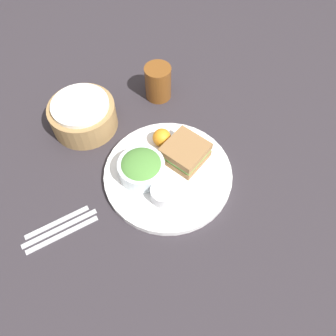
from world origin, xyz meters
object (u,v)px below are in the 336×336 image
Objects in this scene: plate at (168,174)px; knife at (60,228)px; bread_basket at (83,115)px; drink_glass at (158,82)px; dressing_cup at (164,194)px; sandwich at (185,152)px; spoon at (57,222)px; salad_bowl at (141,168)px; fork at (62,235)px.

plate is 0.29m from knife.
bread_basket is at bearing -123.23° from knife.
knife is (-0.45, -0.19, -0.05)m from drink_glass.
knife is at bearing 156.35° from dressing_cup.
sandwich is 0.36m from spoon.
sandwich is 0.64× the size of knife.
drink_glass is 0.48m from spoon.
sandwich reaches higher than dressing_cup.
bread_basket is at bearing 93.40° from salad_bowl.
bread_basket reaches higher than dressing_cup.
sandwich reaches higher than spoon.
fork is at bearing -179.60° from salad_bowl.
salad_bowl is at bearing -177.50° from spoon.
plate is at bearing -76.57° from bread_basket.
drink_glass is (0.17, 0.24, 0.04)m from plate.
sandwich is 0.13m from dressing_cup.
dressing_cup is 0.26m from knife.
spoon is (-0.35, 0.07, -0.04)m from sandwich.
plate is at bearing -175.35° from sandwich.
drink_glass is at bearing 66.06° from sandwich.
fork is at bearing 172.74° from plate.
dressing_cup is 0.33m from bread_basket.
fork is (-0.24, -0.00, -0.05)m from salad_bowl.
salad_bowl is at bearing 89.10° from dressing_cup.
drink_glass is (0.22, 0.20, 0.00)m from salad_bowl.
drink_glass is at bearing 52.47° from dressing_cup.
drink_glass is (0.22, 0.29, 0.02)m from dressing_cup.
sandwich reaches higher than fork.
dressing_cup reaches higher than spoon.
spoon is at bearing 152.48° from dressing_cup.
sandwich is 0.12m from salad_bowl.
salad_bowl reaches higher than dressing_cup.
sandwich is 0.67× the size of fork.
plate is 0.30m from drink_glass.
dressing_cup is (-0.12, -0.05, -0.01)m from sandwich.
dressing_cup reaches higher than fork.
spoon is at bearing -90.00° from fork.
salad_bowl is 0.24m from spoon.
plate is 0.29m from bread_basket.
sandwich reaches higher than plate.
knife is at bearing -134.00° from bread_basket.
dressing_cup is 0.25m from fork.
sandwich is 1.01× the size of salad_bowl.
knife is (-0.35, 0.05, -0.04)m from sandwich.
sandwich is at bearing 179.77° from spoon.
sandwich is at bearing 4.65° from plate.
sandwich is 1.84× the size of dressing_cup.
dressing_cup is 0.36m from drink_glass.
drink_glass is at bearing 55.26° from plate.
drink_glass is at bearing -10.48° from bread_basket.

